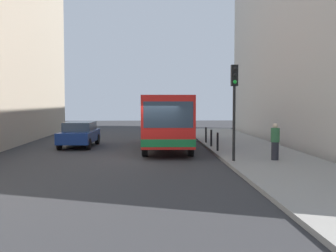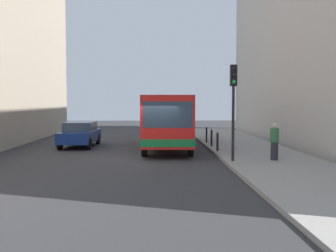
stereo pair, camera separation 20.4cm
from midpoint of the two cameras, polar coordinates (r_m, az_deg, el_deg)
name	(u,v)px [view 1 (the left image)]	position (r m, az deg, el deg)	size (l,w,h in m)	color
ground_plane	(151,159)	(19.46, -2.67, -4.58)	(80.00, 80.00, 0.00)	#2D2D30
sidewalk	(265,157)	(20.18, 12.90, -4.16)	(4.40, 40.00, 0.15)	gray
bus	(167,118)	(24.35, -0.41, 1.10)	(2.84, 11.09, 3.00)	red
car_beside_bus	(80,134)	(25.24, -12.30, -1.04)	(1.99, 4.46, 1.48)	navy
traffic_light	(234,94)	(17.87, 8.79, 4.35)	(0.28, 0.33, 4.10)	black
bollard_near	(218,142)	(21.50, 6.58, -2.16)	(0.11, 0.11, 0.95)	black
bollard_mid	(211,138)	(23.67, 5.73, -1.65)	(0.11, 0.11, 0.95)	black
bollard_far	(206,135)	(25.85, 5.02, -1.23)	(0.11, 0.11, 0.95)	black
pedestrian_near_signal	(275,142)	(18.59, 14.22, -2.10)	(0.38, 0.38, 1.61)	#26262D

